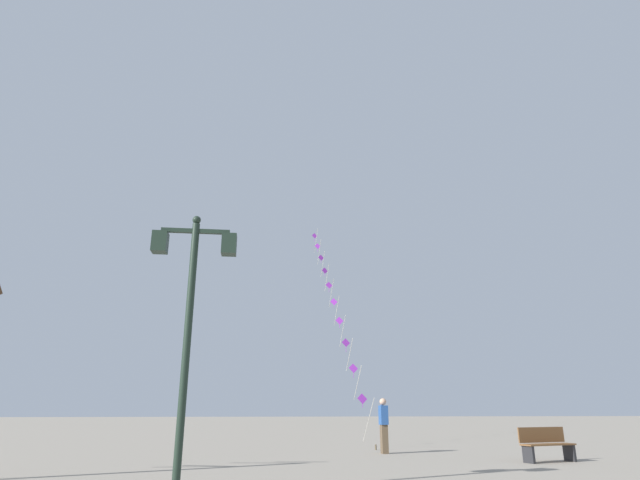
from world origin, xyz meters
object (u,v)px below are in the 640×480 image
at_px(twin_lantern_lamp_post, 191,293).
at_px(park_bench, 546,444).
at_px(kite_train, 334,301).
at_px(kite_flyer, 384,424).

relative_size(twin_lantern_lamp_post, park_bench, 2.98).
height_order(kite_train, park_bench, kite_train).
distance_m(kite_flyer, park_bench, 5.00).
height_order(twin_lantern_lamp_post, kite_train, kite_train).
xyz_separation_m(twin_lantern_lamp_post, kite_train, (5.30, 17.91, 3.55)).
bearing_deg(park_bench, twin_lantern_lamp_post, -167.97).
height_order(twin_lantern_lamp_post, kite_flyer, twin_lantern_lamp_post).
relative_size(kite_flyer, park_bench, 1.03).
distance_m(twin_lantern_lamp_post, park_bench, 10.77).
xyz_separation_m(twin_lantern_lamp_post, kite_flyer, (5.47, 7.98, -2.52)).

